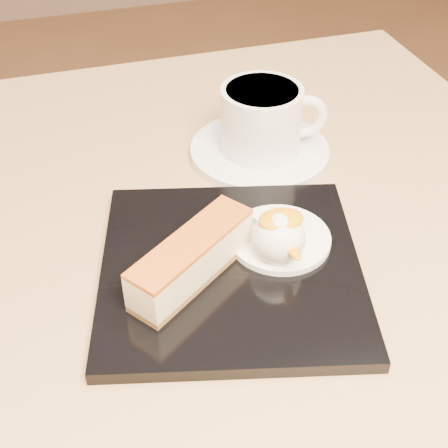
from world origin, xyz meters
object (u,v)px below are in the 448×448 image
object	(u,v)px
table	(199,363)
saucer	(260,151)
cheesecake	(192,259)
coffee_cup	(263,118)
ice_cream_scoop	(278,238)
dessert_plate	(231,269)

from	to	relation	value
table	saucer	world-z (taller)	saucer
cheesecake	coffee_cup	bearing A→B (deg)	18.72
table	ice_cream_scoop	size ratio (longest dim) A/B	17.55
cheesecake	table	bearing A→B (deg)	37.69
ice_cream_scoop	cheesecake	bearing A→B (deg)	180.00
ice_cream_scoop	saucer	world-z (taller)	ice_cream_scoop
cheesecake	coffee_cup	world-z (taller)	coffee_cup
table	dessert_plate	distance (m)	0.17
dessert_plate	saucer	distance (m)	0.19
table	dessert_plate	xyz separation A→B (m)	(0.02, -0.03, 0.16)
table	coffee_cup	world-z (taller)	coffee_cup
coffee_cup	table	bearing A→B (deg)	-119.42
ice_cream_scoop	saucer	xyz separation A→B (m)	(0.05, 0.17, -0.03)
ice_cream_scoop	dessert_plate	bearing A→B (deg)	172.87
saucer	coffee_cup	bearing A→B (deg)	-10.31
table	saucer	xyz separation A→B (m)	(0.11, 0.13, 0.16)
cheesecake	saucer	bearing A→B (deg)	19.26
table	dessert_plate	bearing A→B (deg)	-53.61
table	coffee_cup	size ratio (longest dim) A/B	7.04
dessert_plate	saucer	xyz separation A→B (m)	(0.09, 0.17, -0.00)
table	cheesecake	size ratio (longest dim) A/B	6.67
ice_cream_scoop	saucer	distance (m)	0.18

